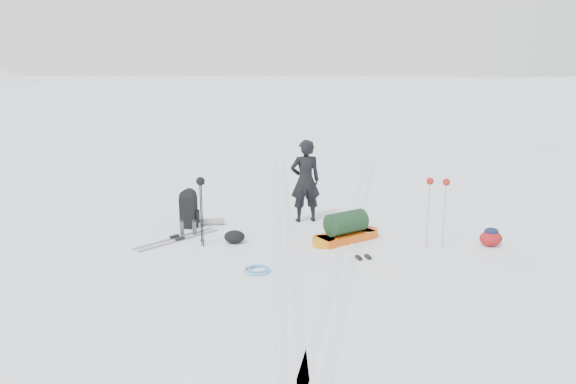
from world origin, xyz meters
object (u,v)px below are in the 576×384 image
at_px(skier, 305,181).
at_px(expedition_rucksack, 192,210).
at_px(pulk_sled, 346,230).
at_px(ski_poles_black, 201,190).

bearing_deg(skier, expedition_rucksack, -0.79).
xyz_separation_m(skier, expedition_rucksack, (-2.24, -0.56, -0.49)).
relative_size(pulk_sled, expedition_rucksack, 1.66).
bearing_deg(ski_poles_black, expedition_rucksack, 116.09).
xyz_separation_m(pulk_sled, ski_poles_black, (-2.59, -0.41, 0.82)).
bearing_deg(ski_poles_black, pulk_sled, 14.24).
distance_m(pulk_sled, expedition_rucksack, 3.10).
distance_m(skier, pulk_sled, 1.61).
bearing_deg(expedition_rucksack, pulk_sled, -5.77).
bearing_deg(skier, ski_poles_black, 28.03).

